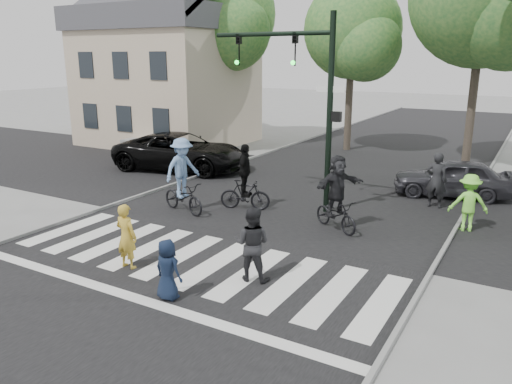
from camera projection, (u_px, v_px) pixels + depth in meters
ground at (170, 276)px, 11.16m from camera, size 120.00×120.00×0.00m
road_stem at (275, 216)px, 15.33m from camera, size 10.00×70.00×0.01m
road_cross at (314, 193)px, 17.84m from camera, size 70.00×10.00×0.01m
curb_left at (150, 192)px, 17.77m from camera, size 0.10×70.00×0.10m
curb_right at (447, 244)px, 12.88m from camera, size 0.10×70.00×0.10m
crosswalk at (188, 265)px, 11.71m from camera, size 10.00×3.85×0.01m
traffic_signal at (305, 85)px, 15.13m from camera, size 4.45×0.29×6.00m
bg_tree_0 at (158, 31)px, 29.54m from camera, size 5.46×5.20×8.97m
bg_tree_1 at (224, 19)px, 26.53m from camera, size 6.09×5.80×9.80m
bg_tree_2 at (356, 34)px, 24.35m from camera, size 5.04×4.80×8.40m
house at (168, 74)px, 27.39m from camera, size 8.40×8.10×8.82m
pedestrian_woman at (126, 236)px, 11.39m from camera, size 0.56×0.37×1.54m
pedestrian_child at (168, 270)px, 9.94m from camera, size 0.64×0.44×1.27m
pedestrian_adult at (252, 244)px, 10.76m from camera, size 0.93×0.80×1.67m
cyclist_left at (183, 181)px, 15.44m from camera, size 1.96×1.34×2.35m
cyclist_mid at (245, 183)px, 15.76m from camera, size 1.68×1.06×2.11m
cyclist_right at (337, 197)px, 13.86m from camera, size 1.76×1.62×2.15m
car_suv at (181, 152)px, 21.32m from camera, size 6.10×3.67×1.58m
car_grey at (452, 178)px, 17.29m from camera, size 4.16×2.40×1.33m
bystander_hivis at (469, 203)px, 13.83m from camera, size 1.18×0.89×1.63m
bystander_dark at (436, 180)px, 15.95m from camera, size 0.68×0.46×1.82m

